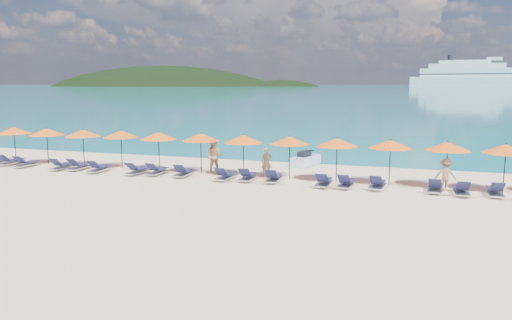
% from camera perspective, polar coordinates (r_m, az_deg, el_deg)
% --- Properties ---
extents(ground, '(1400.00, 1400.00, 0.00)m').
position_cam_1_polar(ground, '(21.98, -2.43, -4.24)').
color(ground, beige).
extents(sea, '(1600.00, 1300.00, 0.01)m').
position_cam_1_polar(sea, '(680.10, 17.62, 8.05)').
color(sea, '#1FA9B2').
rests_on(sea, ground).
extents(headland_main, '(374.00, 242.00, 126.50)m').
position_cam_1_polar(headland_main, '(640.36, -10.71, 4.87)').
color(headland_main, black).
rests_on(headland_main, ground).
extents(headland_small, '(162.00, 126.00, 85.50)m').
position_cam_1_polar(headland_small, '(602.38, 2.89, 5.06)').
color(headland_small, black).
rests_on(headland_small, ground).
extents(cruise_ship, '(142.06, 42.88, 39.06)m').
position_cam_1_polar(cruise_ship, '(560.28, 24.61, 8.61)').
color(cruise_ship, white).
rests_on(cruise_ship, ground).
extents(jetski, '(1.44, 2.56, 0.86)m').
position_cam_1_polar(jetski, '(30.30, 5.69, 0.04)').
color(jetski, silver).
rests_on(jetski, ground).
extents(beachgoer_a, '(0.67, 0.58, 1.55)m').
position_cam_1_polar(beachgoer_a, '(26.48, 1.22, -0.28)').
color(beachgoer_a, tan).
rests_on(beachgoer_a, ground).
extents(beachgoer_b, '(0.94, 0.55, 1.92)m').
position_cam_1_polar(beachgoer_b, '(27.40, -4.80, 0.40)').
color(beachgoer_b, tan).
rests_on(beachgoer_b, ground).
extents(beachgoer_c, '(1.01, 0.54, 1.49)m').
position_cam_1_polar(beachgoer_c, '(24.75, 20.85, -1.57)').
color(beachgoer_c, tan).
rests_on(beachgoer_c, ground).
extents(umbrella_0, '(2.10, 2.10, 2.28)m').
position_cam_1_polar(umbrella_0, '(34.53, -25.95, 3.05)').
color(umbrella_0, black).
rests_on(umbrella_0, ground).
extents(umbrella_1, '(2.10, 2.10, 2.28)m').
position_cam_1_polar(umbrella_1, '(32.79, -22.82, 2.99)').
color(umbrella_1, black).
rests_on(umbrella_1, ground).
extents(umbrella_2, '(2.10, 2.10, 2.28)m').
position_cam_1_polar(umbrella_2, '(31.18, -19.20, 2.92)').
color(umbrella_2, black).
rests_on(umbrella_2, ground).
extents(umbrella_3, '(2.10, 2.10, 2.28)m').
position_cam_1_polar(umbrella_3, '(29.97, -15.19, 2.88)').
color(umbrella_3, black).
rests_on(umbrella_3, ground).
extents(umbrella_4, '(2.10, 2.10, 2.28)m').
position_cam_1_polar(umbrella_4, '(28.46, -11.08, 2.73)').
color(umbrella_4, black).
rests_on(umbrella_4, ground).
extents(umbrella_5, '(2.10, 2.10, 2.28)m').
position_cam_1_polar(umbrella_5, '(27.46, -6.33, 2.62)').
color(umbrella_5, black).
rests_on(umbrella_5, ground).
extents(umbrella_6, '(2.10, 2.10, 2.28)m').
position_cam_1_polar(umbrella_6, '(26.39, -1.46, 2.42)').
color(umbrella_6, black).
rests_on(umbrella_6, ground).
extents(umbrella_7, '(2.10, 2.10, 2.28)m').
position_cam_1_polar(umbrella_7, '(25.79, 3.87, 2.25)').
color(umbrella_7, black).
rests_on(umbrella_7, ground).
extents(umbrella_8, '(2.10, 2.10, 2.28)m').
position_cam_1_polar(umbrella_8, '(25.22, 9.25, 2.00)').
color(umbrella_8, black).
rests_on(umbrella_8, ground).
extents(umbrella_9, '(2.10, 2.10, 2.28)m').
position_cam_1_polar(umbrella_9, '(25.04, 15.13, 1.76)').
color(umbrella_9, black).
rests_on(umbrella_9, ground).
extents(umbrella_10, '(2.10, 2.10, 2.28)m').
position_cam_1_polar(umbrella_10, '(25.05, 21.07, 1.48)').
color(umbrella_10, black).
rests_on(umbrella_10, ground).
extents(umbrella_11, '(2.10, 2.10, 2.28)m').
position_cam_1_polar(umbrella_11, '(25.14, 26.67, 1.15)').
color(umbrella_11, black).
rests_on(umbrella_11, ground).
extents(lounger_1, '(0.63, 1.70, 0.66)m').
position_cam_1_polar(lounger_1, '(33.74, -26.25, -0.14)').
color(lounger_1, silver).
rests_on(lounger_1, ground).
extents(lounger_2, '(0.63, 1.70, 0.66)m').
position_cam_1_polar(lounger_2, '(32.59, -24.76, -0.33)').
color(lounger_2, silver).
rests_on(lounger_2, ground).
extents(lounger_3, '(0.66, 1.71, 0.66)m').
position_cam_1_polar(lounger_3, '(30.76, -21.32, -0.62)').
color(lounger_3, silver).
rests_on(lounger_3, ground).
extents(lounger_4, '(0.69, 1.72, 0.66)m').
position_cam_1_polar(lounger_4, '(30.32, -19.52, -0.65)').
color(lounger_4, silver).
rests_on(lounger_4, ground).
extents(lounger_5, '(0.70, 1.73, 0.66)m').
position_cam_1_polar(lounger_5, '(29.24, -17.49, -0.89)').
color(lounger_5, silver).
rests_on(lounger_5, ground).
extents(lounger_6, '(0.75, 1.74, 0.66)m').
position_cam_1_polar(lounger_6, '(27.98, -13.41, -1.14)').
color(lounger_6, silver).
rests_on(lounger_6, ground).
extents(lounger_7, '(0.69, 1.73, 0.66)m').
position_cam_1_polar(lounger_7, '(27.61, -11.22, -1.20)').
color(lounger_7, silver).
rests_on(lounger_7, ground).
extents(lounger_8, '(0.72, 1.73, 0.66)m').
position_cam_1_polar(lounger_8, '(26.89, -8.26, -1.39)').
color(lounger_8, silver).
rests_on(lounger_8, ground).
extents(lounger_9, '(0.72, 1.73, 0.66)m').
position_cam_1_polar(lounger_9, '(25.73, -3.53, -1.78)').
color(lounger_9, silver).
rests_on(lounger_9, ground).
extents(lounger_10, '(0.68, 1.72, 0.66)m').
position_cam_1_polar(lounger_10, '(25.49, -0.95, -1.86)').
color(lounger_10, silver).
rests_on(lounger_10, ground).
extents(lounger_11, '(0.72, 1.73, 0.66)m').
position_cam_1_polar(lounger_11, '(25.13, 2.01, -2.02)').
color(lounger_11, silver).
rests_on(lounger_11, ground).
extents(lounger_12, '(0.63, 1.70, 0.66)m').
position_cam_1_polar(lounger_12, '(24.30, 7.75, -2.48)').
color(lounger_12, silver).
rests_on(lounger_12, ground).
extents(lounger_13, '(0.73, 1.74, 0.66)m').
position_cam_1_polar(lounger_13, '(24.21, 10.24, -2.58)').
color(lounger_13, silver).
rests_on(lounger_13, ground).
extents(lounger_14, '(0.74, 1.74, 0.66)m').
position_cam_1_polar(lounger_14, '(24.23, 13.71, -2.68)').
color(lounger_14, silver).
rests_on(lounger_14, ground).
extents(lounger_15, '(0.74, 1.74, 0.66)m').
position_cam_1_polar(lounger_15, '(24.26, 19.79, -2.94)').
color(lounger_15, silver).
rests_on(lounger_15, ground).
extents(lounger_16, '(0.71, 1.73, 0.66)m').
position_cam_1_polar(lounger_16, '(24.11, 22.40, -3.17)').
color(lounger_16, silver).
rests_on(lounger_16, ground).
extents(lounger_17, '(0.66, 1.72, 0.66)m').
position_cam_1_polar(lounger_17, '(24.46, 25.64, -3.21)').
color(lounger_17, silver).
rests_on(lounger_17, ground).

